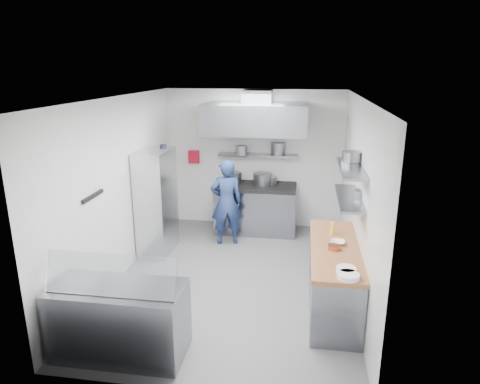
% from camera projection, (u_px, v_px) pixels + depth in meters
% --- Properties ---
extents(floor, '(5.00, 5.00, 0.00)m').
position_uv_depth(floor, '(234.00, 278.00, 6.78)').
color(floor, '#48484A').
rests_on(floor, ground).
extents(ceiling, '(5.00, 5.00, 0.00)m').
position_uv_depth(ceiling, '(234.00, 98.00, 5.98)').
color(ceiling, silver).
rests_on(ceiling, wall_back).
extents(wall_back, '(3.60, 2.80, 0.02)m').
position_uv_depth(wall_back, '(254.00, 159.00, 8.75)').
color(wall_back, white).
rests_on(wall_back, floor).
extents(wall_front, '(3.60, 2.80, 0.02)m').
position_uv_depth(wall_front, '(190.00, 269.00, 4.01)').
color(wall_front, white).
rests_on(wall_front, floor).
extents(wall_left, '(2.80, 5.00, 0.02)m').
position_uv_depth(wall_left, '(120.00, 189.00, 6.64)').
color(wall_left, white).
rests_on(wall_left, floor).
extents(wall_right, '(2.80, 5.00, 0.02)m').
position_uv_depth(wall_right, '(358.00, 199.00, 6.12)').
color(wall_right, white).
rests_on(wall_right, floor).
extents(gas_range, '(1.60, 0.80, 0.90)m').
position_uv_depth(gas_range, '(256.00, 209.00, 8.63)').
color(gas_range, gray).
rests_on(gas_range, floor).
extents(cooktop, '(1.57, 0.78, 0.06)m').
position_uv_depth(cooktop, '(256.00, 187.00, 8.49)').
color(cooktop, black).
rests_on(cooktop, gas_range).
extents(stock_pot_left, '(0.26, 0.26, 0.20)m').
position_uv_depth(stock_pot_left, '(235.00, 177.00, 8.72)').
color(stock_pot_left, slate).
rests_on(stock_pot_left, cooktop).
extents(stock_pot_mid, '(0.37, 0.37, 0.24)m').
position_uv_depth(stock_pot_mid, '(263.00, 179.00, 8.47)').
color(stock_pot_mid, slate).
rests_on(stock_pot_mid, cooktop).
extents(stock_pot_right, '(0.25, 0.25, 0.16)m').
position_uv_depth(stock_pot_right, '(271.00, 180.00, 8.52)').
color(stock_pot_right, slate).
rests_on(stock_pot_right, cooktop).
extents(over_range_shelf, '(1.60, 0.30, 0.04)m').
position_uv_depth(over_range_shelf, '(258.00, 155.00, 8.55)').
color(over_range_shelf, gray).
rests_on(over_range_shelf, wall_back).
extents(shelf_pot_a, '(0.23, 0.23, 0.18)m').
position_uv_depth(shelf_pot_a, '(241.00, 150.00, 8.44)').
color(shelf_pot_a, slate).
rests_on(shelf_pot_a, over_range_shelf).
extents(shelf_pot_b, '(0.31, 0.31, 0.22)m').
position_uv_depth(shelf_pot_b, '(278.00, 148.00, 8.59)').
color(shelf_pot_b, slate).
rests_on(shelf_pot_b, over_range_shelf).
extents(extractor_hood, '(1.90, 1.15, 0.55)m').
position_uv_depth(extractor_hood, '(256.00, 118.00, 7.94)').
color(extractor_hood, gray).
rests_on(extractor_hood, wall_back).
extents(hood_duct, '(0.55, 0.55, 0.24)m').
position_uv_depth(hood_duct, '(258.00, 96.00, 8.04)').
color(hood_duct, slate).
rests_on(hood_duct, extractor_hood).
extents(red_firebox, '(0.22, 0.10, 0.26)m').
position_uv_depth(red_firebox, '(194.00, 157.00, 8.87)').
color(red_firebox, red).
rests_on(red_firebox, wall_back).
extents(chef, '(0.68, 0.54, 1.62)m').
position_uv_depth(chef, '(226.00, 202.00, 7.91)').
color(chef, navy).
rests_on(chef, floor).
extents(wire_rack, '(0.50, 0.90, 1.85)m').
position_uv_depth(wire_rack, '(157.00, 202.00, 7.54)').
color(wire_rack, silver).
rests_on(wire_rack, floor).
extents(rack_bin_a, '(0.15, 0.19, 0.17)m').
position_uv_depth(rack_bin_a, '(159.00, 207.00, 7.70)').
color(rack_bin_a, white).
rests_on(rack_bin_a, wire_rack).
extents(rack_bin_b, '(0.15, 0.19, 0.17)m').
position_uv_depth(rack_bin_b, '(166.00, 173.00, 8.00)').
color(rack_bin_b, yellow).
rests_on(rack_bin_b, wire_rack).
extents(rack_jar, '(0.12, 0.12, 0.18)m').
position_uv_depth(rack_jar, '(163.00, 149.00, 7.62)').
color(rack_jar, black).
rests_on(rack_jar, wire_rack).
extents(knife_strip, '(0.04, 0.55, 0.05)m').
position_uv_depth(knife_strip, '(93.00, 196.00, 5.74)').
color(knife_strip, black).
rests_on(knife_strip, wall_left).
extents(prep_counter_base, '(0.62, 2.00, 0.84)m').
position_uv_depth(prep_counter_base, '(333.00, 279.00, 5.87)').
color(prep_counter_base, gray).
rests_on(prep_counter_base, floor).
extents(prep_counter_top, '(0.65, 2.04, 0.06)m').
position_uv_depth(prep_counter_top, '(335.00, 249.00, 5.75)').
color(prep_counter_top, '#96593A').
rests_on(prep_counter_top, prep_counter_base).
extents(plate_stack_a, '(0.25, 0.25, 0.06)m').
position_uv_depth(plate_stack_a, '(348.00, 276.00, 4.87)').
color(plate_stack_a, white).
rests_on(plate_stack_a, prep_counter_top).
extents(plate_stack_b, '(0.23, 0.23, 0.06)m').
position_uv_depth(plate_stack_b, '(346.00, 270.00, 5.02)').
color(plate_stack_b, white).
rests_on(plate_stack_b, prep_counter_top).
extents(copper_pan, '(0.16, 0.16, 0.06)m').
position_uv_depth(copper_pan, '(334.00, 247.00, 5.64)').
color(copper_pan, '#BD6435').
rests_on(copper_pan, prep_counter_top).
extents(squeeze_bottle, '(0.05, 0.05, 0.18)m').
position_uv_depth(squeeze_bottle, '(333.00, 228.00, 6.15)').
color(squeeze_bottle, yellow).
rests_on(squeeze_bottle, prep_counter_top).
extents(mixing_bowl, '(0.20, 0.20, 0.05)m').
position_uv_depth(mixing_bowl, '(338.00, 242.00, 5.82)').
color(mixing_bowl, white).
rests_on(mixing_bowl, prep_counter_top).
extents(wall_shelf_lower, '(0.30, 1.30, 0.04)m').
position_uv_depth(wall_shelf_lower, '(349.00, 198.00, 5.83)').
color(wall_shelf_lower, gray).
rests_on(wall_shelf_lower, wall_right).
extents(wall_shelf_upper, '(0.30, 1.30, 0.04)m').
position_uv_depth(wall_shelf_upper, '(351.00, 168.00, 5.71)').
color(wall_shelf_upper, gray).
rests_on(wall_shelf_upper, wall_right).
extents(shelf_pot_c, '(0.22, 0.22, 0.10)m').
position_uv_depth(shelf_pot_c, '(363.00, 194.00, 5.76)').
color(shelf_pot_c, slate).
rests_on(shelf_pot_c, wall_shelf_lower).
extents(shelf_pot_d, '(0.27, 0.27, 0.14)m').
position_uv_depth(shelf_pot_d, '(352.00, 156.00, 6.00)').
color(shelf_pot_d, slate).
rests_on(shelf_pot_d, wall_shelf_upper).
extents(display_case, '(1.50, 0.70, 0.85)m').
position_uv_depth(display_case, '(120.00, 320.00, 4.90)').
color(display_case, gray).
rests_on(display_case, floor).
extents(display_glass, '(1.47, 0.19, 0.42)m').
position_uv_depth(display_glass, '(111.00, 274.00, 4.61)').
color(display_glass, silver).
rests_on(display_glass, display_case).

